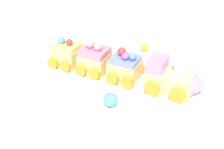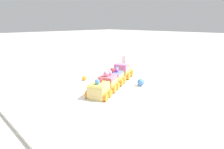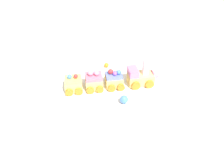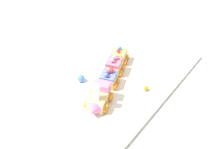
% 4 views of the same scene
% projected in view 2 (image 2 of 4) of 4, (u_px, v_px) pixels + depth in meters
% --- Properties ---
extents(ground_plane, '(10.00, 10.00, 0.00)m').
position_uv_depth(ground_plane, '(116.00, 87.00, 0.73)').
color(ground_plane, beige).
extents(display_board, '(0.80, 0.43, 0.01)m').
position_uv_depth(display_board, '(116.00, 85.00, 0.73)').
color(display_board, white).
rests_on(display_board, ground_plane).
extents(cake_train_locomotive, '(0.13, 0.10, 0.10)m').
position_uv_depth(cake_train_locomotive, '(124.00, 71.00, 0.82)').
color(cake_train_locomotive, '#E5C675').
rests_on(cake_train_locomotive, display_board).
extents(cake_car_blueberry, '(0.09, 0.09, 0.07)m').
position_uv_depth(cake_car_blueberry, '(115.00, 78.00, 0.72)').
color(cake_car_blueberry, '#E5C675').
rests_on(cake_car_blueberry, display_board).
extents(cake_car_strawberry, '(0.09, 0.09, 0.08)m').
position_uv_depth(cake_car_strawberry, '(108.00, 83.00, 0.65)').
color(cake_car_strawberry, '#E5C675').
rests_on(cake_car_strawberry, display_board).
extents(cake_car_lemon, '(0.09, 0.09, 0.07)m').
position_uv_depth(cake_car_lemon, '(99.00, 90.00, 0.59)').
color(cake_car_lemon, '#E5C675').
rests_on(cake_car_lemon, display_board).
extents(gumball_orange, '(0.02, 0.02, 0.02)m').
position_uv_depth(gumball_orange, '(84.00, 78.00, 0.77)').
color(gumball_orange, orange).
rests_on(gumball_orange, display_board).
extents(gumball_blue, '(0.03, 0.03, 0.03)m').
position_uv_depth(gumball_blue, '(141.00, 82.00, 0.70)').
color(gumball_blue, '#4C84E0').
rests_on(gumball_blue, display_board).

